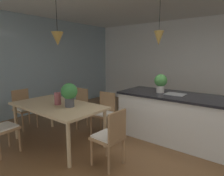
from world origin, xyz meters
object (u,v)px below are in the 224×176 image
Objects in this scene: chair_window_end at (24,107)px; chair_kitchen_end at (110,136)px; vase_on_dining_table at (58,99)px; potted_plant_on_table at (69,93)px; potted_plant_on_island at (161,82)px; dining_table at (57,108)px; chair_far_right at (104,112)px; chair_near_left at (0,127)px; kitchen_island at (176,117)px; chair_far_left at (78,106)px.

chair_kitchen_end is at bearing -0.01° from chair_window_end.
vase_on_dining_table is (1.25, 0.01, 0.38)m from chair_window_end.
potted_plant_on_table is at bearing 6.66° from vase_on_dining_table.
vase_on_dining_table is (-1.25, 0.01, 0.38)m from chair_kitchen_end.
dining_table is at bearing -131.73° from potted_plant_on_island.
chair_near_left is at bearing -114.59° from chair_far_right.
chair_near_left is at bearing -127.38° from potted_plant_on_table.
chair_window_end is 1.63m from potted_plant_on_table.
chair_kitchen_end is 1.56m from kitchen_island.
chair_far_right and chair_kitchen_end have the same top height.
vase_on_dining_table is (0.00, 0.01, 0.18)m from dining_table.
potted_plant_on_island is 0.88× the size of potted_plant_on_table.
potted_plant_on_island reaches higher than potted_plant_on_table.
chair_near_left is 1.88m from chair_far_right.
vase_on_dining_table is at bearing 76.28° from dining_table.
potted_plant_on_table reaches higher than chair_kitchen_end.
chair_far_right is at bearing 83.41° from potted_plant_on_table.
vase_on_dining_table is at bearing -131.90° from potted_plant_on_island.
dining_table is 2.02× the size of chair_far_left.
chair_far_left is 1.01m from vase_on_dining_table.
potted_plant_on_table is at bearing 52.62° from chair_near_left.
potted_plant_on_table is at bearing 8.95° from dining_table.
chair_far_right is 3.89× the size of vase_on_dining_table.
kitchen_island is at bearing 26.44° from chair_far_right.
potted_plant_on_island is at bearing 48.10° from vase_on_dining_table.
dining_table is 0.44m from potted_plant_on_table.
dining_table is 2.06m from potted_plant_on_island.
chair_far_right is 1.31m from potted_plant_on_island.
chair_near_left and chair_kitchen_end have the same top height.
potted_plant_on_island is (1.74, 0.64, 0.64)m from chair_far_left.
potted_plant_on_table reaches higher than dining_table.
chair_far_left is at bearing 179.99° from chair_far_right.
chair_kitchen_end is 1.00× the size of chair_far_left.
kitchen_island is (2.94, 1.50, -0.01)m from chair_window_end.
kitchen_island reaches higher than chair_far_left.
potted_plant_on_island is (1.34, 1.50, 0.44)m from dining_table.
vase_on_dining_table is (-0.30, -0.03, -0.14)m from potted_plant_on_table.
chair_window_end is 3.89× the size of vase_on_dining_table.
chair_far_left is 1.19m from potted_plant_on_table.
chair_window_end is at bearing -152.94° from kitchen_island.
chair_far_right is 1.00× the size of chair_kitchen_end.
potted_plant_on_table is at bearing -49.29° from chair_far_left.
chair_kitchen_end is (2.50, -0.00, 0.00)m from chair_window_end.
potted_plant_on_table is at bearing -96.59° from chair_far_right.
potted_plant_on_table is (-1.39, -1.45, 0.53)m from kitchen_island.
vase_on_dining_table reaches higher than dining_table.
chair_near_left is 1.25m from potted_plant_on_table.
dining_table is at bearing 0.04° from chair_window_end.
chair_window_end is at bearing -152.45° from chair_far_right.
chair_near_left is 1.00× the size of chair_kitchen_end.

